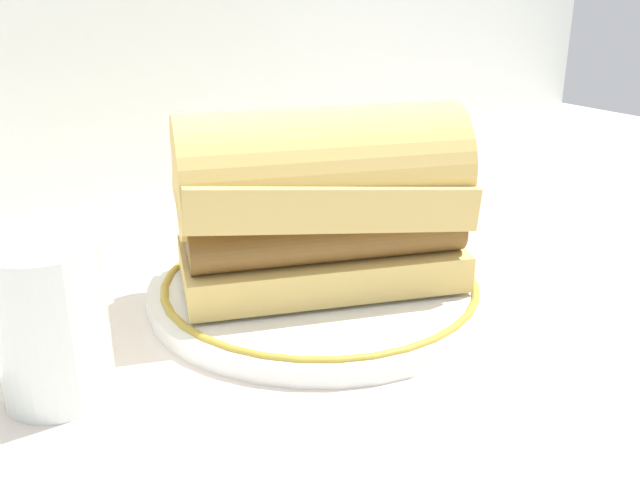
% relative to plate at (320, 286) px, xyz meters
% --- Properties ---
extents(ground_plane, '(1.50, 1.50, 0.00)m').
position_rel_plate_xyz_m(ground_plane, '(0.02, 0.01, -0.01)').
color(ground_plane, silver).
extents(plate, '(0.25, 0.25, 0.01)m').
position_rel_plate_xyz_m(plate, '(0.00, 0.00, 0.00)').
color(plate, white).
rests_on(plate, ground_plane).
extents(sausage_sandwich, '(0.22, 0.18, 0.13)m').
position_rel_plate_xyz_m(sausage_sandwich, '(-0.00, -0.00, 0.07)').
color(sausage_sandwich, '#D7B764').
rests_on(sausage_sandwich, plate).
extents(drinking_glass, '(0.06, 0.06, 0.09)m').
position_rel_plate_xyz_m(drinking_glass, '(-0.20, -0.01, 0.03)').
color(drinking_glass, silver).
rests_on(drinking_glass, ground_plane).
extents(butter_knife, '(0.04, 0.14, 0.01)m').
position_rel_plate_xyz_m(butter_knife, '(0.16, 0.15, -0.00)').
color(butter_knife, silver).
rests_on(butter_knife, ground_plane).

